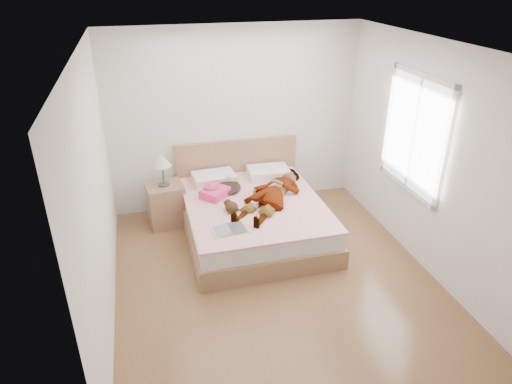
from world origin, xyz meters
TOP-DOWN VIEW (x-y plane):
  - ground at (0.00, 0.00)m, footprint 4.00×4.00m
  - woman at (0.26, 0.99)m, footprint 1.49×1.61m
  - hair at (-0.31, 1.44)m, footprint 0.61×0.68m
  - phone at (-0.24, 1.39)m, footprint 0.10×0.10m
  - room_shell at (1.77, 0.30)m, footprint 4.00×4.00m
  - bed at (0.00, 1.04)m, footprint 1.80×2.08m
  - towel at (-0.47, 1.23)m, footprint 0.45×0.44m
  - magazine at (-0.45, 0.34)m, footprint 0.43×0.30m
  - coffee_mug at (-0.03, 0.77)m, footprint 0.14×0.12m
  - plush_toy at (-0.34, 0.78)m, footprint 0.20×0.26m
  - nightstand at (-1.10, 1.57)m, footprint 0.54×0.49m

SIDE VIEW (x-z plane):
  - ground at x=0.00m, z-range 0.00..0.00m
  - bed at x=0.00m, z-range -0.22..0.78m
  - nightstand at x=-1.10m, z-range -0.18..0.87m
  - magazine at x=-0.45m, z-range 0.51..0.53m
  - hair at x=-0.31m, z-range 0.51..0.59m
  - coffee_mug at x=-0.03m, z-range 0.51..0.61m
  - plush_toy at x=-0.34m, z-range 0.51..0.65m
  - towel at x=-0.47m, z-range 0.49..0.68m
  - woman at x=0.26m, z-range 0.51..0.73m
  - phone at x=-0.24m, z-range 0.67..0.72m
  - room_shell at x=1.77m, z-range -0.50..3.50m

